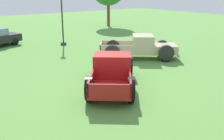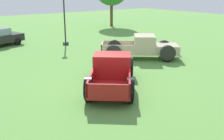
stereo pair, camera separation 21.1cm
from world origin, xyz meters
name	(u,v)px [view 1 (the left image)]	position (x,y,z in m)	size (l,w,h in m)	color
ground_plane	(110,87)	(0.00, 0.00, 0.00)	(80.00, 80.00, 0.00)	#5B9342
pickup_truck_foreground	(112,70)	(0.26, 0.16, 0.77)	(4.82, 5.23, 1.61)	maroon
pickup_truck_behind_left	(144,47)	(5.30, 3.17, 0.77)	(5.26, 4.75, 1.61)	#C6B793
lamp_post_far	(62,18)	(3.10, 10.63, 2.31)	(0.36, 0.36, 4.40)	#2D2D33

